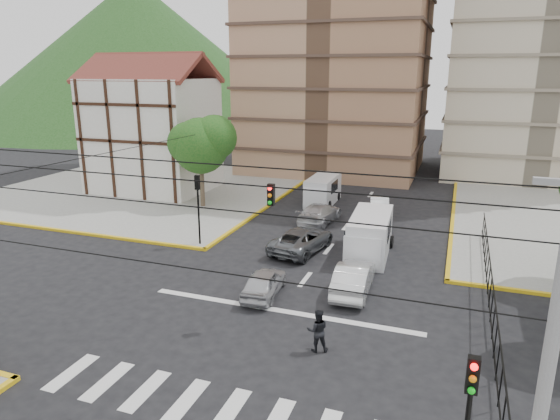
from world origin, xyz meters
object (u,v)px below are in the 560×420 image
at_px(van_left_lane, 322,191).
at_px(car_white_front_right, 354,278).
at_px(car_silver_front_left, 264,282).
at_px(pedestrian_crosswalk, 318,330).
at_px(van_right_lane, 369,237).
at_px(traffic_light_nw, 198,198).
at_px(traffic_light_se, 468,412).

xyz_separation_m(van_left_lane, car_white_front_right, (5.96, -15.98, -0.33)).
height_order(car_silver_front_left, pedestrian_crosswalk, pedestrian_crosswalk).
bearing_deg(car_white_front_right, car_silver_front_left, 21.60).
distance_m(van_right_lane, van_left_lane, 12.22).
height_order(van_right_lane, pedestrian_crosswalk, van_right_lane).
xyz_separation_m(traffic_light_nw, van_left_lane, (4.55, 12.52, -2.02)).
xyz_separation_m(traffic_light_se, pedestrian_crosswalk, (-5.31, 6.30, -2.23)).
bearing_deg(car_white_front_right, van_right_lane, -90.71).
height_order(traffic_light_nw, car_silver_front_left, traffic_light_nw).
relative_size(traffic_light_se, car_white_front_right, 0.95).
height_order(traffic_light_nw, van_right_lane, traffic_light_nw).
height_order(van_right_lane, van_left_lane, van_right_lane).
height_order(traffic_light_se, traffic_light_nw, same).
height_order(traffic_light_nw, car_white_front_right, traffic_light_nw).
bearing_deg(car_silver_front_left, van_right_lane, -124.27).
bearing_deg(van_left_lane, pedestrian_crosswalk, -75.19).
bearing_deg(car_white_front_right, van_left_lane, -72.02).
bearing_deg(van_left_lane, car_silver_front_left, -83.87).
relative_size(van_right_lane, car_silver_front_left, 1.46).
height_order(traffic_light_se, van_left_lane, traffic_light_se).
height_order(car_silver_front_left, car_white_front_right, car_white_front_right).
relative_size(traffic_light_nw, car_silver_front_left, 1.14).
distance_m(traffic_light_se, pedestrian_crosswalk, 8.54).
bearing_deg(pedestrian_crosswalk, car_white_front_right, -113.58).
height_order(car_white_front_right, pedestrian_crosswalk, pedestrian_crosswalk).
bearing_deg(traffic_light_se, van_left_lane, 111.46).
distance_m(van_left_lane, pedestrian_crosswalk, 22.56).
bearing_deg(traffic_light_nw, van_right_lane, 9.68).
bearing_deg(pedestrian_crosswalk, traffic_light_nw, -63.49).
bearing_deg(pedestrian_crosswalk, van_right_lane, -111.72).
bearing_deg(car_white_front_right, traffic_light_se, 110.26).
distance_m(car_silver_front_left, car_white_front_right, 4.46).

